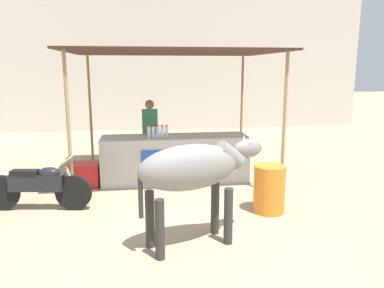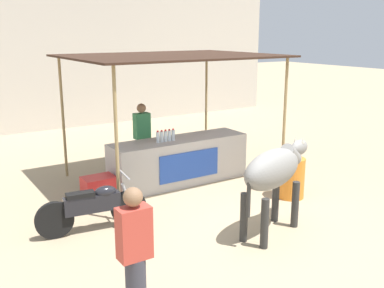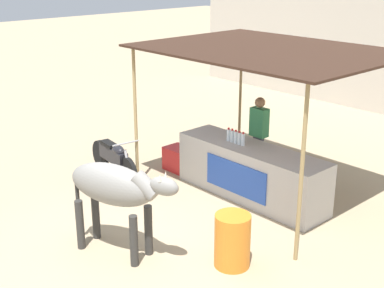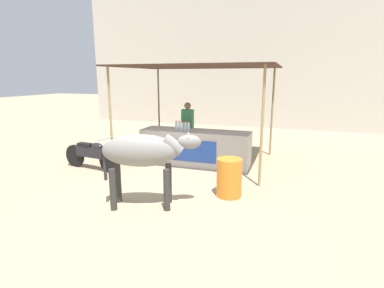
# 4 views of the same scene
# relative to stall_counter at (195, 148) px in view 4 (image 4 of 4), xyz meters

# --- Properties ---
(ground_plane) EXTENTS (60.00, 60.00, 0.00)m
(ground_plane) POSITION_rel_stall_counter_xyz_m (0.00, -2.20, -0.48)
(ground_plane) COLOR tan
(building_wall_far) EXTENTS (16.00, 0.50, 6.47)m
(building_wall_far) POSITION_rel_stall_counter_xyz_m (0.00, 7.03, 2.76)
(building_wall_far) COLOR beige
(building_wall_far) RESTS_ON ground
(stall_counter) EXTENTS (3.00, 0.82, 0.96)m
(stall_counter) POSITION_rel_stall_counter_xyz_m (0.00, 0.00, 0.00)
(stall_counter) COLOR #B2ADA8
(stall_counter) RESTS_ON ground
(stall_awning) EXTENTS (4.20, 3.20, 2.68)m
(stall_awning) POSITION_rel_stall_counter_xyz_m (0.00, 0.30, 2.09)
(stall_awning) COLOR #382319
(stall_awning) RESTS_ON ground
(water_bottle_row) EXTENTS (0.43, 0.07, 0.25)m
(water_bottle_row) POSITION_rel_stall_counter_xyz_m (-0.35, -0.05, 0.59)
(water_bottle_row) COLOR silver
(water_bottle_row) RESTS_ON stall_counter
(vendor_behind_counter) EXTENTS (0.34, 0.22, 1.65)m
(vendor_behind_counter) POSITION_rel_stall_counter_xyz_m (-0.49, 0.75, 0.37)
(vendor_behind_counter) COLOR #383842
(vendor_behind_counter) RESTS_ON ground
(cooler_box) EXTENTS (0.60, 0.44, 0.48)m
(cooler_box) POSITION_rel_stall_counter_xyz_m (-1.85, -0.10, -0.24)
(cooler_box) COLOR red
(cooler_box) RESTS_ON ground
(water_barrel) EXTENTS (0.51, 0.51, 0.79)m
(water_barrel) POSITION_rel_stall_counter_xyz_m (1.37, -1.93, -0.09)
(water_barrel) COLOR orange
(water_barrel) RESTS_ON ground
(cow) EXTENTS (1.84, 0.92, 1.44)m
(cow) POSITION_rel_stall_counter_xyz_m (-0.02, -2.91, 0.55)
(cow) COLOR gray
(cow) RESTS_ON ground
(motorcycle_parked) EXTENTS (1.79, 0.55, 0.90)m
(motorcycle_parked) POSITION_rel_stall_counter_xyz_m (-2.40, -1.32, -0.05)
(motorcycle_parked) COLOR black
(motorcycle_parked) RESTS_ON ground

